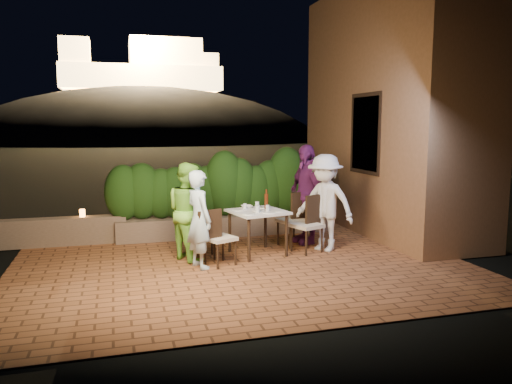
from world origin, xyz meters
name	(u,v)px	position (x,y,z in m)	size (l,w,h in m)	color
ground	(245,269)	(0.00, 0.00, -0.02)	(400.00, 400.00, 0.00)	black
terrace_floor	(237,263)	(0.00, 0.50, -0.07)	(7.00, 6.00, 0.15)	brown
building_wall	(390,108)	(3.60, 2.00, 2.50)	(1.60, 5.00, 5.00)	#915F39
window_pane	(367,134)	(2.82, 1.50, 2.00)	(0.08, 1.00, 1.40)	black
window_frame	(366,134)	(2.81, 1.50, 2.00)	(0.06, 1.15, 1.55)	black
planter	(225,225)	(0.20, 2.30, 0.20)	(4.20, 0.55, 0.40)	brown
hedge	(225,187)	(0.20, 2.30, 0.95)	(4.00, 0.70, 1.10)	#18380F
parapet	(64,231)	(-2.80, 2.30, 0.25)	(2.20, 0.30, 0.50)	brown
hill	(145,171)	(2.00, 60.00, -4.00)	(52.00, 40.00, 22.00)	black
fortress	(142,59)	(2.00, 60.00, 10.50)	(26.00, 8.00, 8.00)	#FFCC7A
dining_table	(258,233)	(0.41, 0.69, 0.38)	(0.85, 0.85, 0.75)	white
plate_nw	(248,214)	(0.16, 0.40, 0.76)	(0.21, 0.21, 0.01)	white
plate_sw	(239,210)	(0.11, 0.81, 0.76)	(0.22, 0.22, 0.01)	white
plate_ne	(278,211)	(0.70, 0.53, 0.76)	(0.21, 0.21, 0.01)	white
plate_se	(265,207)	(0.60, 0.93, 0.76)	(0.22, 0.22, 0.01)	white
plate_centre	(258,210)	(0.42, 0.69, 0.76)	(0.22, 0.22, 0.01)	white
plate_front	(269,213)	(0.52, 0.43, 0.76)	(0.22, 0.22, 0.01)	white
glass_nw	(257,209)	(0.35, 0.51, 0.81)	(0.07, 0.07, 0.12)	silver
glass_sw	(245,206)	(0.23, 0.86, 0.80)	(0.06, 0.06, 0.10)	silver
glass_ne	(268,208)	(0.55, 0.60, 0.80)	(0.06, 0.06, 0.10)	silver
glass_se	(257,205)	(0.45, 0.89, 0.81)	(0.07, 0.07, 0.12)	silver
beer_bottle	(266,199)	(0.59, 0.80, 0.92)	(0.07, 0.07, 0.34)	#4F1E0D
bowl	(247,207)	(0.30, 1.00, 0.77)	(0.19, 0.19, 0.05)	white
chair_left_front	(220,237)	(-0.33, 0.24, 0.45)	(0.41, 0.41, 0.89)	black
chair_left_back	(203,233)	(-0.51, 0.73, 0.42)	(0.39, 0.39, 0.84)	black
chair_right_front	(307,224)	(1.26, 0.62, 0.49)	(0.45, 0.45, 0.97)	black
chair_right_back	(292,219)	(1.18, 1.12, 0.48)	(0.45, 0.45, 0.97)	black
diner_blue	(199,219)	(-0.66, 0.20, 0.75)	(0.55, 0.36, 1.50)	silver
diner_green	(188,211)	(-0.75, 0.74, 0.79)	(0.77, 0.60, 1.58)	#84D843
diner_white	(325,203)	(1.60, 0.65, 0.84)	(1.08, 0.62, 1.67)	white
diner_purple	(306,194)	(1.50, 1.26, 0.91)	(1.07, 0.44, 1.82)	#672262
parapet_lamp	(82,213)	(-2.47, 2.30, 0.57)	(0.10, 0.10, 0.14)	orange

